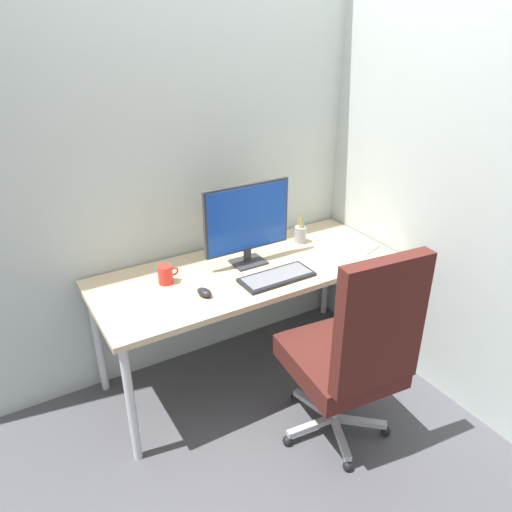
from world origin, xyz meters
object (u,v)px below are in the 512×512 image
keyboard (277,277)px  mouse (204,292)px  notebook (361,246)px  pen_holder (300,234)px  coffee_mug (166,274)px  monitor (247,221)px  office_chair (352,352)px

keyboard → mouse: size_ratio=4.35×
keyboard → notebook: size_ratio=2.31×
keyboard → pen_holder: 0.49m
mouse → notebook: mouse is taller
keyboard → mouse: (-0.40, 0.04, 0.01)m
keyboard → pen_holder: size_ratio=2.29×
keyboard → coffee_mug: bearing=153.5°
pen_holder → coffee_mug: pen_holder is taller
monitor → pen_holder: monitor is taller
pen_holder → coffee_mug: (-0.88, -0.06, -0.00)m
coffee_mug → office_chair: bearing=-53.8°
keyboard → notebook: 0.65m
coffee_mug → monitor: bearing=-1.6°
office_chair → mouse: size_ratio=12.10×
notebook → keyboard: bearing=168.9°
office_chair → pen_holder: bearing=70.4°
office_chair → keyboard: size_ratio=2.78×
keyboard → coffee_mug: coffee_mug is taller
monitor → notebook: (0.69, -0.17, -0.25)m
pen_holder → coffee_mug: 0.89m
monitor → coffee_mug: monitor is taller
keyboard → coffee_mug: size_ratio=3.59×
coffee_mug → mouse: bearing=-62.8°
pen_holder → monitor: bearing=-170.4°
pen_holder → coffee_mug: bearing=-176.4°
office_chair → notebook: (0.58, 0.61, 0.15)m
pen_holder → coffee_mug: size_ratio=1.57×
office_chair → keyboard: office_chair is taller
pen_holder → notebook: 0.37m
office_chair → pen_holder: size_ratio=6.37×
pen_holder → notebook: pen_holder is taller
mouse → coffee_mug: coffee_mug is taller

